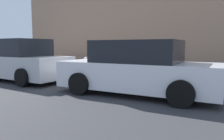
{
  "coord_description": "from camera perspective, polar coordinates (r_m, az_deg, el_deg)",
  "views": [
    {
      "loc": [
        -5.3,
        7.68,
        1.39
      ],
      "look_at": [
        -1.27,
        0.77,
        0.52
      ],
      "focal_mm": 35.3,
      "sensor_mm": 36.0,
      "label": 1
    }
  ],
  "objects": [
    {
      "name": "parked_car_silver_1",
      "position": [
        9.74,
        -22.94,
        2.11
      ],
      "size": [
        4.66,
        2.1,
        1.67
      ],
      "color": "#B2B5BA",
      "rests_on": "ground_plane"
    },
    {
      "name": "parked_car_white_0",
      "position": [
        6.39,
        6.49,
        0.24
      ],
      "size": [
        4.62,
        2.1,
        1.55
      ],
      "color": "silver",
      "rests_on": "ground_plane"
    },
    {
      "name": "fire_hydrant",
      "position": [
        10.52,
        -6.72,
        1.47
      ],
      "size": [
        0.39,
        0.21,
        0.74
      ],
      "color": "#99999E",
      "rests_on": "sidewalk_curb"
    },
    {
      "name": "suitcase_silver_0",
      "position": [
        8.69,
        14.65,
        -0.32
      ],
      "size": [
        0.42,
        0.27,
        0.9
      ],
      "color": "#9EA0A8",
      "rests_on": "sidewalk_curb"
    },
    {
      "name": "suitcase_black_3",
      "position": [
        9.24,
        5.49,
        0.12
      ],
      "size": [
        0.36,
        0.22,
        0.87
      ],
      "color": "black",
      "rests_on": "sidewalk_curb"
    },
    {
      "name": "suitcase_maroon_6",
      "position": [
        9.99,
        -1.96,
        1.0
      ],
      "size": [
        0.44,
        0.24,
        0.94
      ],
      "color": "maroon",
      "rests_on": "sidewalk_curb"
    },
    {
      "name": "suitcase_olive_5",
      "position": [
        9.75,
        0.64,
        0.75
      ],
      "size": [
        0.43,
        0.19,
        0.87
      ],
      "color": "#59601E",
      "rests_on": "sidewalk_curb"
    },
    {
      "name": "sidewalk_curb",
      "position": [
        11.55,
        2.78,
        -0.36
      ],
      "size": [
        18.0,
        5.0,
        0.14
      ],
      "primitive_type": "cube",
      "color": "#9E9B93",
      "rests_on": "ground_plane"
    },
    {
      "name": "suitcase_red_2",
      "position": [
        9.13,
        8.47,
        0.13
      ],
      "size": [
        0.47,
        0.29,
        0.79
      ],
      "color": "red",
      "rests_on": "sidewalk_curb"
    },
    {
      "name": "ground_plane",
      "position": [
        9.43,
        -4.27,
        -2.28
      ],
      "size": [
        40.0,
        40.0,
        0.0
      ],
      "primitive_type": "plane",
      "color": "#333335"
    },
    {
      "name": "suitcase_navy_4",
      "position": [
        9.44,
        3.0,
        0.93
      ],
      "size": [
        0.4,
        0.26,
        1.04
      ],
      "color": "navy",
      "rests_on": "sidewalk_curb"
    },
    {
      "name": "suitcase_teal_1",
      "position": [
        8.87,
        11.52,
        0.2
      ],
      "size": [
        0.47,
        0.24,
        0.99
      ],
      "color": "#0F606B",
      "rests_on": "sidewalk_curb"
    },
    {
      "name": "bollard_post",
      "position": [
        10.83,
        -10.05,
        1.48
      ],
      "size": [
        0.13,
        0.13,
        0.75
      ],
      "primitive_type": "cylinder",
      "color": "#333338",
      "rests_on": "sidewalk_curb"
    }
  ]
}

